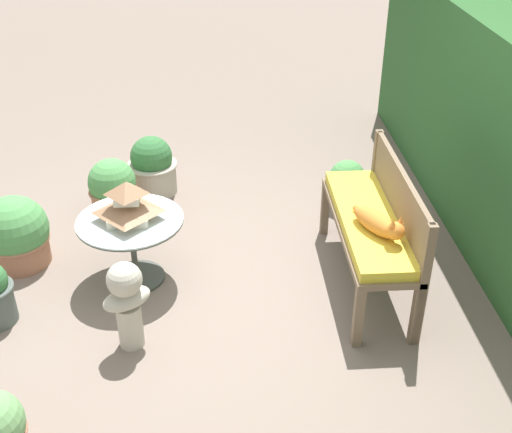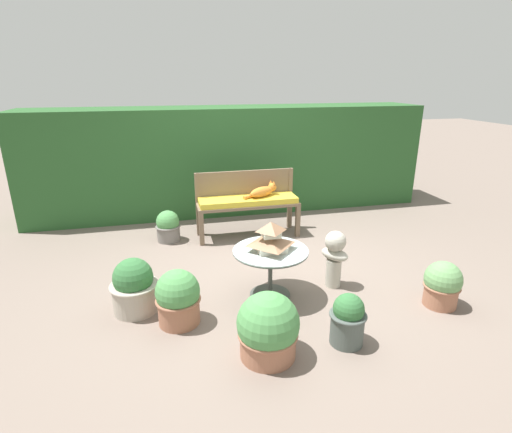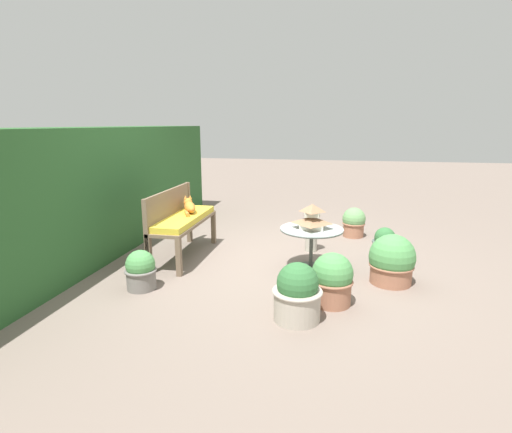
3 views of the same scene
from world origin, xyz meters
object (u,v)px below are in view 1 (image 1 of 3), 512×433
object	(u,v)px
garden_bust	(127,299)
potted_plant_patio_mid	(113,189)
potted_plant_table_near	(152,167)
patio_table	(131,232)
cat	(378,223)
potted_plant_bench_left	(16,234)
garden_bench	(368,226)
potted_plant_path_edge	(347,185)
pagoda_birdhouse	(128,204)

from	to	relation	value
garden_bust	potted_plant_patio_mid	xyz separation A→B (m)	(-1.65, -0.30, -0.12)
potted_plant_table_near	garden_bust	bearing A→B (deg)	0.08
patio_table	potted_plant_patio_mid	distance (m)	0.98
cat	potted_plant_bench_left	xyz separation A→B (m)	(-0.62, -2.57, -0.39)
patio_table	potted_plant_table_near	bearing A→B (deg)	178.38
garden_bench	potted_plant_path_edge	xyz separation A→B (m)	(-1.10, 0.07, -0.27)
garden_bust	potted_plant_table_near	distance (m)	2.05
potted_plant_path_edge	garden_bust	bearing A→B (deg)	-45.40
pagoda_birdhouse	potted_plant_path_edge	distance (m)	2.04
garden_bench	potted_plant_path_edge	size ratio (longest dim) A/B	3.27
patio_table	pagoda_birdhouse	size ratio (longest dim) A/B	2.01
cat	potted_plant_bench_left	distance (m)	2.68
pagoda_birdhouse	cat	bearing A→B (deg)	77.97
patio_table	potted_plant_patio_mid	bearing A→B (deg)	-164.22
cat	garden_bust	distance (m)	1.69
potted_plant_patio_mid	potted_plant_table_near	bearing A→B (deg)	142.64
potted_plant_bench_left	potted_plant_table_near	distance (m)	1.42
pagoda_birdhouse	garden_bust	size ratio (longest dim) A/B	0.60
potted_plant_table_near	potted_plant_patio_mid	xyz separation A→B (m)	(0.40, -0.30, -0.00)
potted_plant_path_edge	garden_bench	bearing A→B (deg)	-3.74
cat	potted_plant_table_near	bearing A→B (deg)	-163.59
garden_bust	potted_plant_bench_left	bearing A→B (deg)	-77.28
potted_plant_path_edge	potted_plant_patio_mid	bearing A→B (deg)	-89.13
potted_plant_patio_mid	cat	bearing A→B (deg)	56.31
potted_plant_path_edge	potted_plant_bench_left	xyz separation A→B (m)	(0.70, -2.64, 0.04)
potted_plant_patio_mid	patio_table	bearing A→B (deg)	15.78
garden_bust	potted_plant_bench_left	xyz separation A→B (m)	(-0.98, -0.94, -0.11)
patio_table	potted_plant_table_near	size ratio (longest dim) A/B	1.40
patio_table	potted_plant_table_near	xyz separation A→B (m)	(-1.33, 0.04, -0.15)
potted_plant_table_near	potted_plant_patio_mid	world-z (taller)	potted_plant_table_near
garden_bench	potted_plant_table_near	world-z (taller)	garden_bench
cat	potted_plant_path_edge	xyz separation A→B (m)	(-1.32, 0.07, -0.43)
garden_bench	pagoda_birdhouse	size ratio (longest dim) A/B	3.74
patio_table	garden_bust	bearing A→B (deg)	3.25
pagoda_birdhouse	potted_plant_bench_left	bearing A→B (deg)	-106.53
pagoda_birdhouse	garden_bust	bearing A→B (deg)	3.25
garden_bench	garden_bust	bearing A→B (deg)	-70.54
potted_plant_table_near	potted_plant_patio_mid	bearing A→B (deg)	-37.36
pagoda_birdhouse	potted_plant_table_near	distance (m)	1.39
garden_bust	potted_plant_patio_mid	size ratio (longest dim) A/B	1.21
garden_bust	potted_plant_bench_left	size ratio (longest dim) A/B	1.13
garden_bench	potted_plant_patio_mid	bearing A→B (deg)	-118.99
garden_bench	potted_plant_table_near	xyz separation A→B (m)	(-1.47, -1.63, -0.23)
cat	potted_plant_path_edge	size ratio (longest dim) A/B	1.19
garden_bench	garden_bust	size ratio (longest dim) A/B	2.24
garden_bench	potted_plant_table_near	distance (m)	2.21
garden_bench	potted_plant_patio_mid	xyz separation A→B (m)	(-1.07, -1.93, -0.23)
cat	potted_plant_table_near	world-z (taller)	cat
cat	potted_plant_path_edge	bearing A→B (deg)	149.33
garden_bench	garden_bust	world-z (taller)	garden_bust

